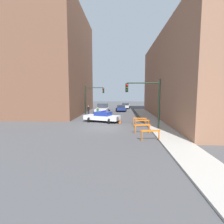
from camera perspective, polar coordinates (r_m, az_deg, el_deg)
The scene contains 17 objects.
ground_plane at distance 19.48m, azimuth -2.71°, elevation -5.26°, with size 120.00×120.00×0.00m, color #4C4C4F.
sidewalk_right at distance 19.87m, azimuth 15.46°, elevation -5.08°, with size 2.40×44.00×0.12m.
building_corner_left at distance 36.20m, azimuth -20.43°, elevation 14.61°, with size 14.00×20.00×18.73m.
building_right at distance 29.46m, azimuth 26.31°, elevation 10.12°, with size 12.00×28.00×12.38m.
traffic_light_near at distance 18.74m, azimuth 11.69°, elevation 5.03°, with size 3.64×0.35×5.20m.
traffic_light_far at distance 31.51m, azimuth -6.64°, elevation 5.35°, with size 3.44×0.35×5.20m.
police_car at distance 23.40m, azimuth -3.22°, elevation -1.51°, with size 5.05×3.33×1.52m.
white_truck at distance 31.97m, azimuth -3.21°, elevation 0.93°, with size 2.72×5.44×1.90m.
parked_car_near at distance 37.10m, azimuth 2.96°, elevation 1.32°, with size 2.36×4.35×1.31m.
parked_car_mid at distance 43.44m, azimuth 4.47°, elevation 2.04°, with size 2.56×4.46×1.31m.
pedestrian_crossing at distance 27.17m, azimuth -4.69°, elevation -0.14°, with size 0.41×0.41×1.66m.
pedestrian_corner at distance 30.74m, azimuth -7.70°, elevation 0.58°, with size 0.37×0.37×1.66m.
barrier_front at distance 14.67m, azimuth 12.45°, elevation -6.81°, with size 1.60×0.32×0.90m.
barrier_mid at distance 17.12m, azimuth 9.85°, elevation -4.86°, with size 1.58×0.45×0.90m.
barrier_back at distance 19.86m, azimuth 9.84°, elevation -3.31°, with size 1.60×0.16×0.90m.
barrier_corner at distance 21.39m, azimuth 9.06°, elevation -2.61°, with size 1.58×0.42×0.90m.
traffic_cone at distance 22.15m, azimuth 2.55°, elevation -3.01°, with size 0.36×0.36×0.66m.
Camera 1 is at (1.84, -19.00, 3.91)m, focal length 28.00 mm.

